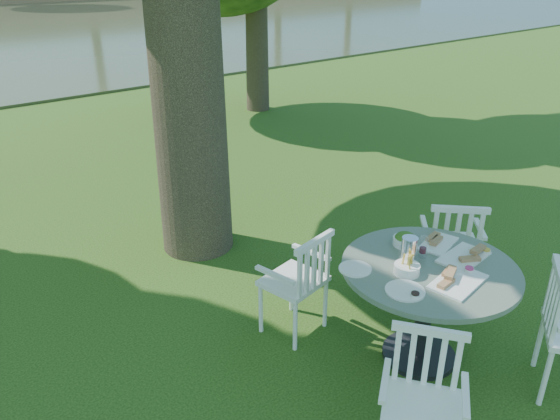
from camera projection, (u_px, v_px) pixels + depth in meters
The scene contains 6 objects.
ground at pixel (294, 303), 4.92m from camera, with size 140.00×140.00×0.00m, color #1A390C.
table at pixel (427, 287), 3.99m from camera, with size 1.27×1.27×0.81m.
chair_ne at pixel (453, 242), 4.78m from camera, with size 0.66×0.66×0.95m.
chair_nw at pixel (303, 278), 4.30m from camera, with size 0.53×0.51×0.91m.
chair_sw at pixel (423, 390), 3.21m from camera, with size 0.60×0.60×0.88m.
tableware at pixel (421, 259), 3.93m from camera, with size 1.09×0.84×0.23m.
Camera 1 is at (-2.69, -3.11, 2.83)m, focal length 35.00 mm.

